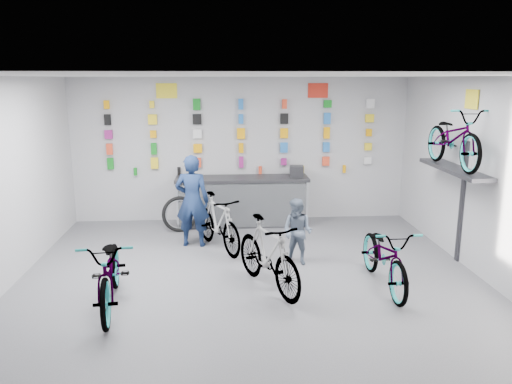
{
  "coord_description": "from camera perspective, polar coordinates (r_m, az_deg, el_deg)",
  "views": [
    {
      "loc": [
        -0.41,
        -6.41,
        2.97
      ],
      "look_at": [
        0.14,
        1.4,
        1.18
      ],
      "focal_mm": 35.0,
      "sensor_mm": 36.0,
      "label": 1
    }
  ],
  "objects": [
    {
      "name": "floor",
      "position": [
        7.07,
        -0.32,
        -11.94
      ],
      "size": [
        8.0,
        8.0,
        0.0
      ],
      "primitive_type": "plane",
      "color": "#4D4D52",
      "rests_on": "ground"
    },
    {
      "name": "ceiling",
      "position": [
        6.42,
        -0.35,
        13.16
      ],
      "size": [
        8.0,
        8.0,
        0.0
      ],
      "primitive_type": "plane",
      "rotation": [
        3.14,
        0.0,
        0.0
      ],
      "color": "white",
      "rests_on": "wall_back"
    },
    {
      "name": "wall_back",
      "position": [
        10.52,
        -1.73,
        4.84
      ],
      "size": [
        7.0,
        0.0,
        7.0
      ],
      "primitive_type": "plane",
      "rotation": [
        1.57,
        0.0,
        0.0
      ],
      "color": "#B6B6B9",
      "rests_on": "floor"
    },
    {
      "name": "wall_front",
      "position": [
        2.85,
        5.07,
        -18.22
      ],
      "size": [
        7.0,
        0.0,
        7.0
      ],
      "primitive_type": "plane",
      "rotation": [
        -1.57,
        0.0,
        0.0
      ],
      "color": "#B6B6B9",
      "rests_on": "floor"
    },
    {
      "name": "wall_right",
      "position": [
        7.64,
        26.85,
        0.4
      ],
      "size": [
        0.0,
        8.0,
        8.0
      ],
      "primitive_type": "plane",
      "rotation": [
        1.57,
        0.0,
        -1.57
      ],
      "color": "#B6B6B9",
      "rests_on": "floor"
    },
    {
      "name": "counter",
      "position": [
        10.26,
        -1.59,
        -1.13
      ],
      "size": [
        2.7,
        0.66,
        1.0
      ],
      "color": "black",
      "rests_on": "floor"
    },
    {
      "name": "merch_wall",
      "position": [
        10.41,
        -1.79,
        6.42
      ],
      "size": [
        5.57,
        0.08,
        1.57
      ],
      "color": "#10801B",
      "rests_on": "wall_back"
    },
    {
      "name": "wall_bracket",
      "position": [
        8.61,
        21.83,
        1.88
      ],
      "size": [
        0.39,
        1.9,
        2.0
      ],
      "color": "#333338",
      "rests_on": "wall_right"
    },
    {
      "name": "sign_left",
      "position": [
        10.45,
        -10.19,
        11.32
      ],
      "size": [
        0.42,
        0.02,
        0.3
      ],
      "primitive_type": "cube",
      "color": "yellow",
      "rests_on": "wall_back"
    },
    {
      "name": "sign_right",
      "position": [
        10.58,
        7.1,
        11.44
      ],
      "size": [
        0.42,
        0.02,
        0.3
      ],
      "primitive_type": "cube",
      "color": "red",
      "rests_on": "wall_back"
    },
    {
      "name": "sign_side",
      "position": [
        8.55,
        23.43,
        9.7
      ],
      "size": [
        0.02,
        0.4,
        0.3
      ],
      "primitive_type": "cube",
      "color": "yellow",
      "rests_on": "wall_right"
    },
    {
      "name": "bike_left",
      "position": [
        6.89,
        -16.25,
        -8.64
      ],
      "size": [
        0.89,
        1.98,
        1.01
      ],
      "primitive_type": "imported",
      "rotation": [
        0.0,
        0.0,
        0.12
      ],
      "color": "gray",
      "rests_on": "floor"
    },
    {
      "name": "bike_center",
      "position": [
        7.15,
        1.39,
        -7.15
      ],
      "size": [
        1.16,
        1.78,
        1.04
      ],
      "primitive_type": "imported",
      "rotation": [
        0.0,
        0.0,
        0.43
      ],
      "color": "gray",
      "rests_on": "floor"
    },
    {
      "name": "bike_right",
      "position": [
        7.46,
        14.52,
        -7.06
      ],
      "size": [
        0.67,
        1.83,
        0.96
      ],
      "primitive_type": "imported",
      "rotation": [
        0.0,
        0.0,
        0.02
      ],
      "color": "gray",
      "rests_on": "floor"
    },
    {
      "name": "bike_service",
      "position": [
        8.79,
        -4.34,
        -3.48
      ],
      "size": [
        1.15,
        1.7,
        1.0
      ],
      "primitive_type": "imported",
      "rotation": [
        0.0,
        0.0,
        0.45
      ],
      "color": "gray",
      "rests_on": "floor"
    },
    {
      "name": "bike_wall",
      "position": [
        8.49,
        21.68,
        5.78
      ],
      "size": [
        0.63,
        1.8,
        0.95
      ],
      "primitive_type": "imported",
      "color": "gray",
      "rests_on": "wall_bracket"
    },
    {
      "name": "clerk",
      "position": [
        8.97,
        -7.3,
        -1.01
      ],
      "size": [
        0.66,
        0.48,
        1.67
      ],
      "primitive_type": "imported",
      "rotation": [
        0.0,
        0.0,
        3.0
      ],
      "color": "#14254A",
      "rests_on": "floor"
    },
    {
      "name": "customer",
      "position": [
        8.13,
        4.76,
        -4.54
      ],
      "size": [
        0.67,
        0.64,
        1.08
      ],
      "primitive_type": "imported",
      "rotation": [
        0.0,
        0.0,
        -0.63
      ],
      "color": "slate",
      "rests_on": "floor"
    },
    {
      "name": "spare_wheel",
      "position": [
        9.96,
        -8.7,
        -2.52
      ],
      "size": [
        0.73,
        0.34,
        0.71
      ],
      "rotation": [
        0.0,
        0.0,
        0.22
      ],
      "color": "black",
      "rests_on": "floor"
    },
    {
      "name": "register",
      "position": [
        10.24,
        4.65,
        2.38
      ],
      "size": [
        0.31,
        0.33,
        0.22
      ],
      "primitive_type": "cube",
      "rotation": [
        0.0,
        0.0,
        -0.11
      ],
      "color": "black",
      "rests_on": "counter"
    }
  ]
}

